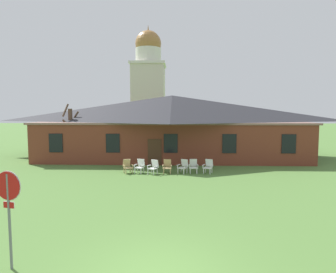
{
  "coord_description": "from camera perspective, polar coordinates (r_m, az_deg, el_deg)",
  "views": [
    {
      "loc": [
        0.55,
        -6.96,
        4.23
      ],
      "look_at": [
        -0.0,
        9.16,
        2.84
      ],
      "focal_mm": 30.51,
      "sensor_mm": 36.0,
      "label": 1
    }
  ],
  "objects": [
    {
      "name": "lawn_chair_right_end",
      "position": [
        19.85,
        3.09,
        -5.9
      ],
      "size": [
        0.83,
        0.86,
        0.96
      ],
      "color": "silver",
      "rests_on": "ground"
    },
    {
      "name": "brick_building",
      "position": [
        27.35,
        0.8,
        2.26
      ],
      "size": [
        23.84,
        10.4,
        5.79
      ],
      "color": "brown",
      "rests_on": "ground"
    },
    {
      "name": "lawn_chair_under_eave",
      "position": [
        20.04,
        8.07,
        -5.84
      ],
      "size": [
        0.79,
        0.84,
        0.96
      ],
      "color": "white",
      "rests_on": "ground"
    },
    {
      "name": "lawn_chair_by_porch",
      "position": [
        20.05,
        -8.1,
        -5.83
      ],
      "size": [
        0.82,
        0.85,
        0.96
      ],
      "color": "tan",
      "rests_on": "ground"
    },
    {
      "name": "lawn_chair_far_side",
      "position": [
        19.98,
        5.09,
        -5.84
      ],
      "size": [
        0.64,
        0.67,
        0.96
      ],
      "color": "silver",
      "rests_on": "ground"
    },
    {
      "name": "bare_tree_beside_building",
      "position": [
        26.16,
        -18.93,
        0.87
      ],
      "size": [
        1.42,
        1.45,
        4.94
      ],
      "color": "brown",
      "rests_on": "ground"
    },
    {
      "name": "dome_tower",
      "position": [
        43.9,
        -3.92,
        9.58
      ],
      "size": [
        5.18,
        5.18,
        17.22
      ],
      "color": "beige",
      "rests_on": "ground"
    },
    {
      "name": "lawn_chair_middle",
      "position": [
        19.78,
        -0.15,
        -5.94
      ],
      "size": [
        0.65,
        0.68,
        0.96
      ],
      "color": "tan",
      "rests_on": "ground"
    },
    {
      "name": "lawn_chair_left_end",
      "position": [
        19.61,
        -2.9,
        -6.04
      ],
      "size": [
        0.82,
        0.86,
        0.96
      ],
      "color": "white",
      "rests_on": "ground"
    },
    {
      "name": "lawn_chair_near_door",
      "position": [
        19.99,
        -5.61,
        -5.84
      ],
      "size": [
        0.75,
        0.81,
        0.96
      ],
      "color": "white",
      "rests_on": "ground"
    },
    {
      "name": "stop_sign",
      "position": [
        8.8,
        -29.26,
        -10.98
      ],
      "size": [
        0.79,
        0.22,
        2.69
      ],
      "color": "slate",
      "rests_on": "ground"
    }
  ]
}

